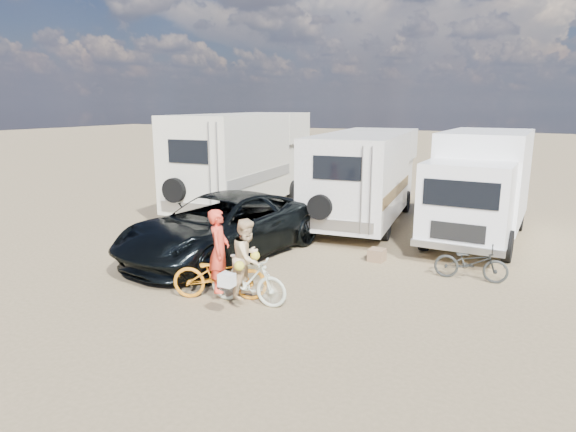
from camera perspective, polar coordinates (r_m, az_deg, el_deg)
The scene contains 12 objects.
ground at distance 10.73m, azimuth -2.06°, elevation -9.01°, with size 140.00×140.00×0.00m, color #907A56.
rv_main at distance 17.07m, azimuth 8.88°, elevation 4.35°, with size 2.50×7.17×3.05m, color white, non-canonical shape.
rv_left at distance 18.91m, azimuth -5.18°, elevation 6.15°, with size 2.57×7.41×3.64m, color beige, non-canonical shape.
box_truck at distance 15.59m, azimuth 21.19°, elevation 3.10°, with size 2.35×6.17×3.19m, color white, non-canonical shape.
dark_suv at distance 13.16m, azimuth -7.67°, elevation -1.19°, with size 2.76×5.98×1.66m, color black.
bike_man at distance 10.42m, azimuth -7.87°, elevation -6.74°, with size 0.69×1.98×1.04m, color orange.
bike_woman at distance 10.10m, azimuth -4.66°, elevation -7.38°, with size 0.48×1.69×1.02m, color beige.
rider_man at distance 10.31m, azimuth -7.93°, elevation -4.92°, with size 0.63×0.42×1.73m, color #F2422B.
rider_woman at distance 10.00m, azimuth -4.70°, elevation -5.81°, with size 0.78×0.61×1.60m, color #DBB987.
bike_parked at distance 12.16m, azimuth 20.36°, elevation -5.05°, with size 0.57×1.62×0.85m, color #282B28.
cooler at distance 14.87m, azimuth -4.41°, elevation -1.98°, with size 0.51×0.37×0.41m, color teal.
crate at distance 13.07m, azimuth 10.22°, elevation -4.44°, with size 0.40×0.40×0.32m, color #816245.
Camera 1 is at (4.79, -8.74, 3.98)m, focal length 30.81 mm.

